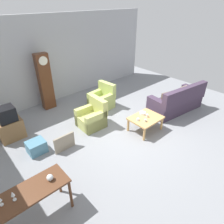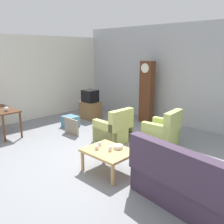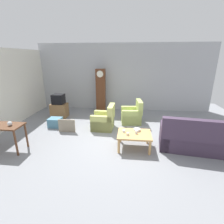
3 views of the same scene
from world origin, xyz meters
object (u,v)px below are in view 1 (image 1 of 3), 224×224
Objects in this scene: cup_cream_tall at (145,120)px; tv_crt at (6,114)px; cup_blue_rimmed at (138,119)px; tv_stand_cabinet at (11,129)px; grandfather_clock at (45,82)px; bowl_white_stacked at (143,113)px; armchair_olive_near at (92,118)px; couch_floral at (177,102)px; wine_glass_tall at (0,200)px; storage_box_blue at (36,147)px; framed_picture_leaning at (65,143)px; cup_white_porcelain at (147,116)px; armchair_olive_far at (102,100)px; coffee_table_wood at (146,119)px; console_table_dark at (32,195)px; glass_dome_cloche at (50,178)px; wine_glass_mid at (13,195)px.

tv_crt is at bearing 140.74° from cup_cream_tall.
tv_stand_cabinet is at bearing 141.79° from cup_blue_rimmed.
grandfather_clock is 3.65m from bowl_white_stacked.
armchair_olive_near is 2.43m from tv_stand_cabinet.
couch_floral reaches higher than tv_crt.
wine_glass_tall reaches higher than tv_stand_cabinet.
tv_stand_cabinet is 3.41× the size of bowl_white_stacked.
bowl_white_stacked is at bearing -19.55° from storage_box_blue.
storage_box_blue is 3.27m from bowl_white_stacked.
couch_floral is 2.39× the size of armchair_olive_near.
framed_picture_leaning is 6.40× the size of cup_white_porcelain.
armchair_olive_far is 2.06m from coffee_table_wood.
cup_white_porcelain is (0.05, -0.00, 0.11)m from coffee_table_wood.
wine_glass_tall is at bearing -148.62° from armchair_olive_far.
framed_picture_leaning is at bearing -107.41° from grandfather_clock.
framed_picture_leaning is 3.01× the size of bowl_white_stacked.
cup_cream_tall is 0.41× the size of wine_glass_tall.
cup_blue_rimmed is at bearing -97.27° from armchair_olive_far.
cup_cream_tall is at bearing -68.75° from grandfather_clock.
armchair_olive_near reaches higher than console_table_dark.
storage_box_blue is at bearing 77.41° from glass_dome_cloche.
wine_glass_mid reaches higher than console_table_dark.
tv_crt is at bearing 153.68° from armchair_olive_near.
tv_crt is 2.52× the size of wine_glass_tall.
wine_glass_tall is at bearing 175.16° from console_table_dark.
cup_cream_tall is at bearing -144.86° from coffee_table_wood.
cup_blue_rimmed is at bearing 122.42° from cup_cream_tall.
tv_crt is 4.10m from cup_white_porcelain.
glass_dome_cloche reaches higher than cup_blue_rimmed.
coffee_table_wood is at bearing -65.29° from grandfather_clock.
couch_floral is at bearing 5.04° from cup_cream_tall.
cup_blue_rimmed is 0.40× the size of wine_glass_mid.
cup_cream_tall is (1.38, -3.54, -0.53)m from grandfather_clock.
grandfather_clock is at bearing 55.72° from wine_glass_tall.
wine_glass_tall reaches higher than storage_box_blue.
storage_box_blue is 5.73× the size of cup_blue_rimmed.
tv_stand_cabinet is 7.26× the size of cup_white_porcelain.
armchair_olive_near is 4.61× the size of bowl_white_stacked.
wine_glass_mid is (-3.72, -0.58, 0.41)m from cup_blue_rimmed.
tv_crt reaches higher than storage_box_blue.
tv_crt is (0.00, 0.00, 0.52)m from tv_stand_cabinet.
storage_box_blue is at bearing 153.09° from cup_cream_tall.
wine_glass_mid reaches higher than armchair_olive_near.
wine_glass_tall is (-0.46, 0.04, 0.24)m from console_table_dark.
wine_glass_mid is at bearing -174.14° from cup_cream_tall.
cup_cream_tall is (3.08, -2.52, -0.32)m from tv_crt.
armchair_olive_near reaches higher than cup_blue_rimmed.
cup_white_porcelain is at bearing 7.73° from console_table_dark.
armchair_olive_near is 11.22× the size of cup_blue_rimmed.
couch_floral is 26.77× the size of cup_blue_rimmed.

